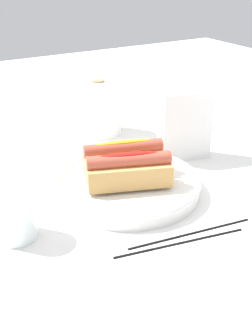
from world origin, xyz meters
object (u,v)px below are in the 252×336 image
hotdog_back (123,158)px  paper_towel_roll (99,108)px  chopstick_near (191,233)px  chopstick_far (180,242)px  napkin_box (185,125)px  water_glass (14,215)px  hotdog_front (129,171)px  serving_bowl (126,184)px

hotdog_back → paper_towel_roll: (0.09, 0.27, 0.01)m
chopstick_near → hotdog_back: bearing=101.3°
chopstick_far → chopstick_near: bearing=32.4°
hotdog_back → napkin_box: napkin_box is taller
water_glass → chopstick_far: (0.21, -0.15, -0.04)m
hotdog_front → water_glass: 0.22m
water_glass → paper_towel_roll: paper_towel_roll is taller
serving_bowl → paper_towel_roll: 0.32m
water_glass → hotdog_back: bearing=14.8°
napkin_box → chopstick_far: napkin_box is taller
hotdog_back → paper_towel_roll: 0.29m
water_glass → serving_bowl: bearing=9.1°
napkin_box → chopstick_near: bearing=-110.0°
serving_bowl → napkin_box: size_ratio=1.83×
paper_towel_roll → napkin_box: (0.09, -0.22, 0.01)m
paper_towel_roll → napkin_box: napkin_box is taller
water_glass → napkin_box: size_ratio=0.60×
hotdog_front → hotdog_back: bearing=70.3°
hotdog_back → paper_towel_roll: paper_towel_roll is taller
napkin_box → chopstick_near: (-0.17, -0.24, -0.07)m
paper_towel_roll → napkin_box: 0.24m
water_glass → chopstick_near: water_glass is taller
hotdog_front → paper_towel_roll: (0.11, 0.32, 0.01)m
paper_towel_roll → water_glass: bearing=-133.9°
chopstick_near → napkin_box: bearing=63.6°
hotdog_back → paper_towel_roll: size_ratio=1.18×
hotdog_back → chopstick_near: size_ratio=0.72×
water_glass → chopstick_far: 0.26m
chopstick_far → hotdog_front: bearing=100.3°
hotdog_back → serving_bowl: bearing=-109.7°
water_glass → paper_towel_roll: bearing=46.1°
hotdog_front → napkin_box: 0.22m
hotdog_back → chopstick_far: 0.22m
hotdog_front → serving_bowl: bearing=70.3°
hotdog_back → napkin_box: 0.19m
napkin_box → hotdog_back: bearing=-150.7°
serving_bowl → napkin_box: napkin_box is taller
serving_bowl → hotdog_front: (-0.01, -0.03, 0.04)m
water_glass → chopstick_near: size_ratio=0.41×
serving_bowl → napkin_box: (0.19, 0.07, 0.06)m
hotdog_front → chopstick_far: hotdog_front is taller
paper_towel_roll → chopstick_near: paper_towel_roll is taller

